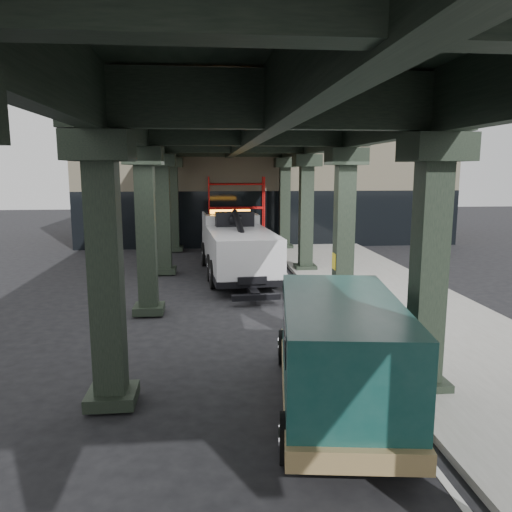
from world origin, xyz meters
TOP-DOWN VIEW (x-y plane):
  - ground at (0.00, 0.00)m, footprint 90.00×90.00m
  - sidewalk at (4.50, 2.00)m, footprint 5.00×40.00m
  - lane_stripe at (1.70, 2.00)m, footprint 0.12×38.00m
  - viaduct at (-0.40, 2.00)m, footprint 7.40×32.00m
  - building at (2.00, 20.00)m, footprint 22.00×10.00m
  - scaffolding at (0.00, 14.64)m, footprint 3.08×0.88m
  - tow_truck at (-0.44, 7.51)m, footprint 2.98×8.53m
  - towed_van at (0.73, -4.59)m, footprint 2.73×5.54m

SIDE VIEW (x-z plane):
  - ground at x=0.00m, z-range 0.00..0.00m
  - lane_stripe at x=1.70m, z-range 0.00..0.01m
  - sidewalk at x=4.50m, z-range 0.00..0.15m
  - towed_van at x=0.73m, z-range 0.08..2.24m
  - tow_truck at x=-0.44m, z-range -0.03..2.71m
  - scaffolding at x=0.00m, z-range 0.11..4.11m
  - building at x=2.00m, z-range 0.00..8.00m
  - viaduct at x=-0.40m, z-range 2.26..8.66m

